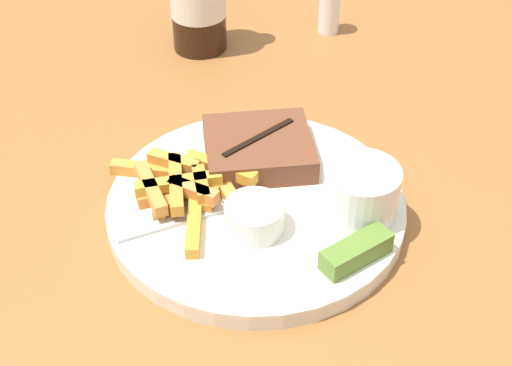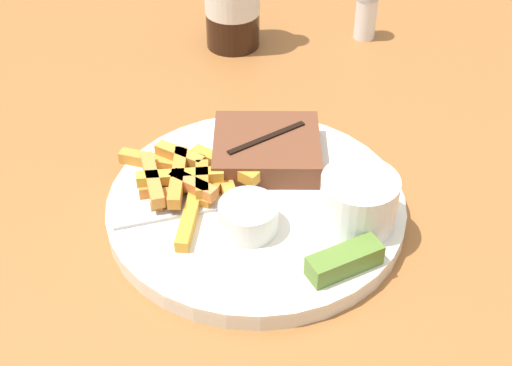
{
  "view_description": "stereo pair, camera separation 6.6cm",
  "coord_description": "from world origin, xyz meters",
  "px_view_note": "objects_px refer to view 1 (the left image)",
  "views": [
    {
      "loc": [
        0.02,
        -0.5,
        1.21
      ],
      "look_at": [
        0.0,
        0.0,
        0.79
      ],
      "focal_mm": 50.0,
      "sensor_mm": 36.0,
      "label": 1
    },
    {
      "loc": [
        0.09,
        -0.49,
        1.21
      ],
      "look_at": [
        0.0,
        0.0,
        0.79
      ],
      "focal_mm": 50.0,
      "sensor_mm": 36.0,
      "label": 2
    }
  ],
  "objects_px": {
    "dipping_sauce_cup": "(259,216)",
    "pickle_spear": "(356,252)",
    "salt_shaker": "(329,9)",
    "dinner_plate": "(256,206)",
    "steak_portion": "(258,148)",
    "coleslaw_cup": "(361,190)",
    "fork_utensil": "(182,219)"
  },
  "relations": [
    {
      "from": "dinner_plate",
      "to": "coleslaw_cup",
      "type": "distance_m",
      "value": 0.1
    },
    {
      "from": "steak_portion",
      "to": "dipping_sauce_cup",
      "type": "height_order",
      "value": "same"
    },
    {
      "from": "salt_shaker",
      "to": "dinner_plate",
      "type": "bearing_deg",
      "value": -102.62
    },
    {
      "from": "coleslaw_cup",
      "to": "fork_utensil",
      "type": "bearing_deg",
      "value": -173.76
    },
    {
      "from": "pickle_spear",
      "to": "coleslaw_cup",
      "type": "bearing_deg",
      "value": 83.74
    },
    {
      "from": "steak_portion",
      "to": "dipping_sauce_cup",
      "type": "xyz_separation_m",
      "value": [
        0.0,
        -0.1,
        0.0
      ]
    },
    {
      "from": "dinner_plate",
      "to": "dipping_sauce_cup",
      "type": "bearing_deg",
      "value": -84.37
    },
    {
      "from": "dipping_sauce_cup",
      "to": "pickle_spear",
      "type": "distance_m",
      "value": 0.09
    },
    {
      "from": "dinner_plate",
      "to": "fork_utensil",
      "type": "bearing_deg",
      "value": -153.99
    },
    {
      "from": "fork_utensil",
      "to": "salt_shaker",
      "type": "xyz_separation_m",
      "value": [
        0.15,
        0.4,
        0.01
      ]
    },
    {
      "from": "coleslaw_cup",
      "to": "pickle_spear",
      "type": "distance_m",
      "value": 0.06
    },
    {
      "from": "steak_portion",
      "to": "salt_shaker",
      "type": "bearing_deg",
      "value": 74.87
    },
    {
      "from": "steak_portion",
      "to": "fork_utensil",
      "type": "bearing_deg",
      "value": -124.86
    },
    {
      "from": "dinner_plate",
      "to": "steak_portion",
      "type": "relative_size",
      "value": 2.36
    },
    {
      "from": "dinner_plate",
      "to": "coleslaw_cup",
      "type": "xyz_separation_m",
      "value": [
        0.09,
        -0.01,
        0.04
      ]
    },
    {
      "from": "dipping_sauce_cup",
      "to": "salt_shaker",
      "type": "height_order",
      "value": "salt_shaker"
    },
    {
      "from": "steak_portion",
      "to": "fork_utensil",
      "type": "height_order",
      "value": "steak_portion"
    },
    {
      "from": "fork_utensil",
      "to": "dinner_plate",
      "type": "bearing_deg",
      "value": 0.0
    },
    {
      "from": "dinner_plate",
      "to": "salt_shaker",
      "type": "bearing_deg",
      "value": 77.38
    },
    {
      "from": "steak_portion",
      "to": "pickle_spear",
      "type": "distance_m",
      "value": 0.16
    },
    {
      "from": "fork_utensil",
      "to": "steak_portion",
      "type": "bearing_deg",
      "value": 29.12
    },
    {
      "from": "coleslaw_cup",
      "to": "salt_shaker",
      "type": "bearing_deg",
      "value": 91.94
    },
    {
      "from": "pickle_spear",
      "to": "salt_shaker",
      "type": "xyz_separation_m",
      "value": [
        -0.01,
        0.44,
        0.0
      ]
    },
    {
      "from": "dinner_plate",
      "to": "coleslaw_cup",
      "type": "bearing_deg",
      "value": -8.77
    },
    {
      "from": "steak_portion",
      "to": "salt_shaker",
      "type": "distance_m",
      "value": 0.31
    },
    {
      "from": "fork_utensil",
      "to": "coleslaw_cup",
      "type": "bearing_deg",
      "value": -19.77
    },
    {
      "from": "salt_shaker",
      "to": "fork_utensil",
      "type": "bearing_deg",
      "value": -110.38
    },
    {
      "from": "coleslaw_cup",
      "to": "pickle_spear",
      "type": "height_order",
      "value": "coleslaw_cup"
    },
    {
      "from": "coleslaw_cup",
      "to": "dipping_sauce_cup",
      "type": "xyz_separation_m",
      "value": [
        -0.09,
        -0.03,
        -0.01
      ]
    },
    {
      "from": "coleslaw_cup",
      "to": "salt_shaker",
      "type": "distance_m",
      "value": 0.38
    },
    {
      "from": "fork_utensil",
      "to": "dipping_sauce_cup",
      "type": "bearing_deg",
      "value": -32.4
    },
    {
      "from": "steak_portion",
      "to": "dipping_sauce_cup",
      "type": "distance_m",
      "value": 0.1
    }
  ]
}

